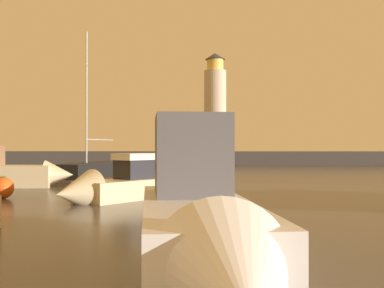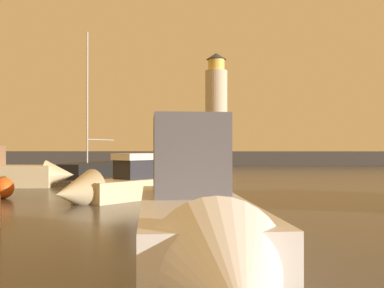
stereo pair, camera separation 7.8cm
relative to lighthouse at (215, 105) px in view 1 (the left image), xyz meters
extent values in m
plane|color=#4C4742|center=(-2.78, -28.50, -7.79)|extent=(220.00, 220.00, 0.00)
cube|color=#423F3D|center=(-2.78, 0.00, -6.94)|extent=(71.63, 5.23, 1.70)
cylinder|color=beige|center=(0.00, 0.00, -0.82)|extent=(2.88, 2.88, 10.54)
cylinder|color=#F2CC59|center=(0.00, 0.00, 5.19)|extent=(2.16, 2.16, 1.48)
cone|color=#33383D|center=(0.00, 0.00, 6.35)|extent=(2.59, 2.59, 0.84)
cube|color=white|center=(-0.95, -50.15, -7.17)|extent=(2.85, 6.67, 1.24)
cube|color=#595960|center=(-1.11, -49.00, -5.71)|extent=(1.78, 2.34, 1.68)
cube|color=beige|center=(-4.15, -39.08, -7.36)|extent=(4.47, 5.01, 0.85)
cone|color=beige|center=(-5.93, -41.39, -7.32)|extent=(2.46, 2.44, 1.80)
cube|color=#232328|center=(-3.97, -38.86, -6.52)|extent=(1.92, 2.02, 0.83)
cube|color=silver|center=(-3.97, -38.86, -5.96)|extent=(2.11, 2.22, 0.29)
cube|color=beige|center=(-12.46, -33.84, -7.18)|extent=(5.79, 2.39, 1.23)
cone|color=beige|center=(-9.24, -33.45, -7.11)|extent=(1.74, 1.83, 1.66)
cube|color=black|center=(-9.90, -23.96, -7.27)|extent=(4.21, 8.63, 1.05)
cylinder|color=#B7B7BC|center=(-10.09, -24.77, -1.74)|extent=(0.12, 0.12, 10.02)
cylinder|color=#B7B7BC|center=(-9.57, -22.55, -4.94)|extent=(1.14, 4.47, 0.09)
sphere|color=#EA5919|center=(-9.72, -39.38, -7.33)|extent=(0.93, 0.93, 0.93)
camera|label=1|loc=(-0.70, -58.62, -5.55)|focal=42.03mm
camera|label=2|loc=(-0.62, -58.62, -5.55)|focal=42.03mm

